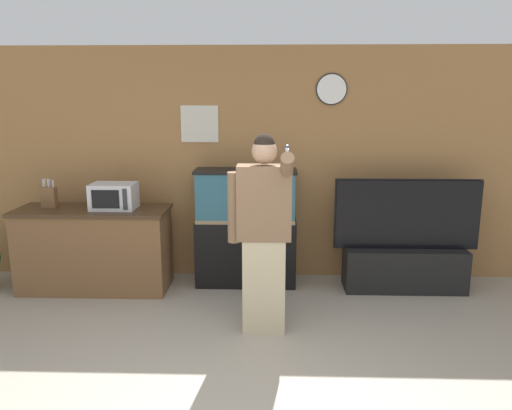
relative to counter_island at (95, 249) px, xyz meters
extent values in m
cube|color=olive|center=(1.52, 0.52, 0.85)|extent=(10.00, 0.06, 2.60)
cube|color=beige|center=(1.10, 0.49, 1.31)|extent=(0.42, 0.02, 0.40)
cylinder|color=white|center=(2.55, 0.48, 1.68)|extent=(0.32, 0.03, 0.32)
cylinder|color=black|center=(2.55, 0.48, 1.68)|extent=(0.34, 0.01, 0.34)
cube|color=brown|center=(0.00, 0.00, -0.02)|extent=(1.57, 0.57, 0.86)
cube|color=#3D2A19|center=(0.00, 0.00, 0.43)|extent=(1.61, 0.61, 0.03)
cube|color=silver|center=(0.24, 0.01, 0.58)|extent=(0.46, 0.32, 0.27)
cube|color=black|center=(0.21, -0.16, 0.58)|extent=(0.28, 0.01, 0.19)
cube|color=#2D2D33|center=(0.41, -0.16, 0.58)|extent=(0.05, 0.01, 0.22)
cube|color=brown|center=(-0.47, 0.06, 0.55)|extent=(0.15, 0.10, 0.22)
cylinder|color=#B7B7BC|center=(-0.53, 0.07, 0.70)|extent=(0.02, 0.02, 0.08)
cylinder|color=#B7B7BC|center=(-0.47, 0.07, 0.71)|extent=(0.02, 0.02, 0.09)
cylinder|color=#B7B7BC|center=(-0.42, 0.07, 0.70)|extent=(0.02, 0.02, 0.08)
cylinder|color=#B7B7BC|center=(-0.53, 0.10, 0.71)|extent=(0.02, 0.02, 0.09)
cylinder|color=#B7B7BC|center=(-0.47, 0.10, 0.70)|extent=(0.02, 0.02, 0.08)
cube|color=black|center=(1.62, 0.21, -0.09)|extent=(1.10, 0.40, 0.73)
cube|color=#937F5B|center=(1.62, 0.21, 0.30)|extent=(1.06, 0.39, 0.04)
cube|color=#285B70|center=(1.62, 0.21, 0.56)|extent=(1.05, 0.38, 0.54)
cube|color=black|center=(1.62, 0.21, 0.82)|extent=(1.10, 0.40, 0.03)
cube|color=black|center=(3.34, 0.09, -0.22)|extent=(1.29, 0.40, 0.46)
cube|color=black|center=(3.34, 0.09, 0.38)|extent=(1.51, 0.05, 0.74)
cube|color=black|center=(3.34, 0.12, 0.38)|extent=(1.54, 0.01, 0.77)
cube|color=#BCAD89|center=(1.84, -0.94, -0.02)|extent=(0.37, 0.21, 0.85)
cube|color=brown|center=(1.84, -0.94, 0.72)|extent=(0.46, 0.22, 0.64)
sphere|color=tan|center=(1.84, -0.94, 1.16)|extent=(0.21, 0.21, 0.21)
sphere|color=black|center=(1.84, -0.94, 1.22)|extent=(0.18, 0.18, 0.18)
cylinder|color=brown|center=(1.59, -0.94, 0.68)|extent=(0.12, 0.12, 0.61)
cylinder|color=brown|center=(2.03, -1.08, 1.05)|extent=(0.11, 0.34, 0.28)
cylinder|color=white|center=(2.03, -1.10, 1.15)|extent=(0.02, 0.06, 0.11)
cylinder|color=#2856B2|center=(2.03, -1.12, 1.21)|extent=(0.02, 0.03, 0.05)
camera|label=1|loc=(1.90, -5.09, 1.61)|focal=35.00mm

